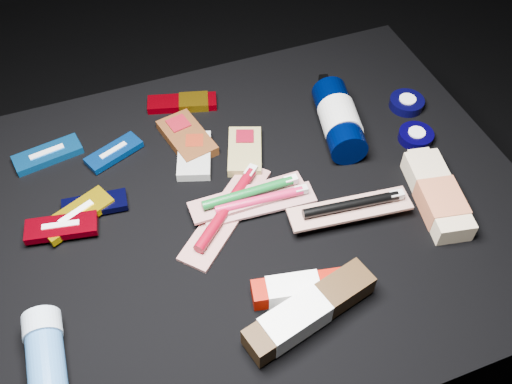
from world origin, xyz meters
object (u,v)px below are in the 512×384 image
object	(u,v)px
lotion_bottle	(339,119)
toothpaste_carton_red	(302,288)
bodywash_bottle	(438,196)
deodorant_stick	(45,356)

from	to	relation	value
lotion_bottle	toothpaste_carton_red	bearing A→B (deg)	-112.05
bodywash_bottle	toothpaste_carton_red	bearing A→B (deg)	-153.46
bodywash_bottle	toothpaste_carton_red	world-z (taller)	bodywash_bottle
lotion_bottle	bodywash_bottle	bearing A→B (deg)	-56.57
deodorant_stick	toothpaste_carton_red	size ratio (longest dim) A/B	0.77
bodywash_bottle	lotion_bottle	bearing A→B (deg)	121.91
lotion_bottle	deodorant_stick	distance (m)	0.65
bodywash_bottle	deodorant_stick	distance (m)	0.67
bodywash_bottle	toothpaste_carton_red	distance (m)	0.30
lotion_bottle	toothpaste_carton_red	xyz separation A→B (m)	(-0.21, -0.30, -0.02)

